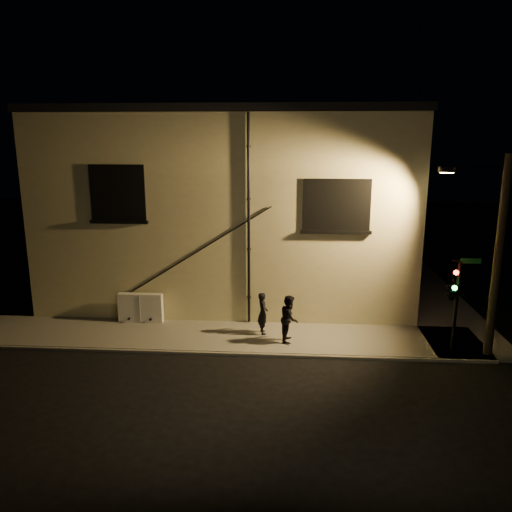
# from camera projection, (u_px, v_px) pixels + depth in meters

# --- Properties ---
(ground) EXTENTS (90.00, 90.00, 0.00)m
(ground) POSITION_uv_depth(u_px,v_px,m) (293.00, 357.00, 17.57)
(ground) COLOR black
(sidewalk) EXTENTS (21.00, 16.00, 0.12)m
(sidewalk) POSITION_uv_depth(u_px,v_px,m) (321.00, 313.00, 21.73)
(sidewalk) COLOR slate
(sidewalk) RESTS_ON ground
(building) EXTENTS (16.20, 12.23, 8.80)m
(building) POSITION_uv_depth(u_px,v_px,m) (235.00, 200.00, 25.49)
(building) COLOR beige
(building) RESTS_ON ground
(utility_cabinet) EXTENTS (1.83, 0.31, 1.20)m
(utility_cabinet) POSITION_uv_depth(u_px,v_px,m) (141.00, 308.00, 20.46)
(utility_cabinet) COLOR white
(utility_cabinet) RESTS_ON sidewalk
(pedestrian_a) EXTENTS (0.53, 0.68, 1.64)m
(pedestrian_a) POSITION_uv_depth(u_px,v_px,m) (263.00, 313.00, 19.18)
(pedestrian_a) COLOR black
(pedestrian_a) RESTS_ON sidewalk
(pedestrian_b) EXTENTS (0.74, 0.91, 1.76)m
(pedestrian_b) POSITION_uv_depth(u_px,v_px,m) (289.00, 318.00, 18.46)
(pedestrian_b) COLOR black
(pedestrian_b) RESTS_ON sidewalk
(traffic_signal) EXTENTS (1.33, 2.00, 3.39)m
(traffic_signal) POSITION_uv_depth(u_px,v_px,m) (453.00, 290.00, 17.18)
(traffic_signal) COLOR black
(traffic_signal) RESTS_ON sidewalk
(streetlamp_pole) EXTENTS (2.02, 1.39, 7.03)m
(streetlamp_pole) POSITION_uv_depth(u_px,v_px,m) (495.00, 253.00, 16.78)
(streetlamp_pole) COLOR black
(streetlamp_pole) RESTS_ON ground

